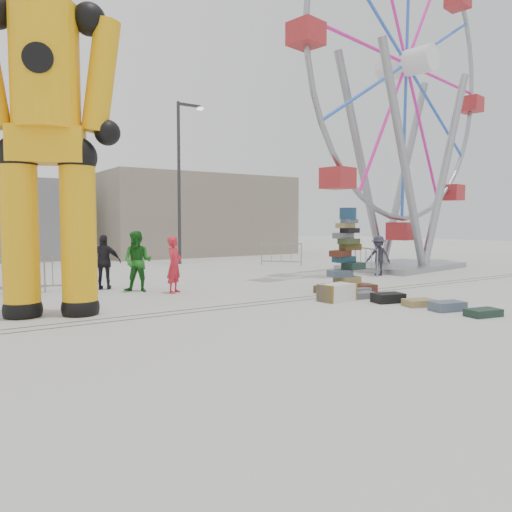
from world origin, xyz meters
TOP-DOWN VIEW (x-y plane):
  - ground at (0.00, 0.00)m, footprint 90.00×90.00m
  - track_line_near at (0.00, 0.60)m, footprint 40.00×0.04m
  - track_line_far at (0.00, 1.00)m, footprint 40.00×0.04m
  - building_right at (7.00, 20.00)m, footprint 12.00×8.00m
  - lamp_post_right at (3.09, 13.00)m, footprint 1.41×0.25m
  - lamp_post_left at (-3.91, 15.00)m, footprint 1.41×0.25m
  - suitcase_tower at (2.76, 0.96)m, footprint 1.77×1.58m
  - crash_test_dummy at (-5.33, 2.00)m, footprint 3.24×1.75m
  - ferris_wheel at (10.22, 5.08)m, footprint 13.59×4.32m
  - steamer_trunk at (1.50, 0.00)m, footprint 1.03×0.66m
  - row_case_0 at (2.25, 0.80)m, footprint 0.86×0.68m
  - row_case_1 at (2.41, 0.00)m, footprint 0.86×0.74m
  - row_case_2 at (2.44, -0.95)m, footprint 0.90×0.70m
  - row_case_3 at (2.65, -1.78)m, footprint 0.87×0.71m
  - row_case_4 at (2.67, -2.57)m, footprint 0.90×0.64m
  - row_case_5 at (2.71, -3.46)m, footprint 0.85×0.60m
  - barricade_dummy_b at (-5.69, 6.16)m, footprint 2.00×0.33m
  - barricade_dummy_c at (-4.93, 6.27)m, footprint 1.95×0.65m
  - barricade_wheel_front at (7.09, 4.30)m, footprint 0.80×1.91m
  - barricade_wheel_back at (6.79, 9.59)m, footprint 1.31×1.64m
  - pedestrian_red at (-1.49, 3.81)m, footprint 0.73×0.71m
  - pedestrian_green at (-2.31, 4.64)m, footprint 1.13×1.12m
  - pedestrian_black at (-2.99, 5.73)m, footprint 1.09×0.81m
  - pedestrian_grey at (7.19, 3.73)m, footprint 0.82×1.12m

SIDE VIEW (x-z plane):
  - ground at x=0.00m, z-range 0.00..0.00m
  - track_line_near at x=0.00m, z-range 0.00..0.01m
  - track_line_far at x=0.00m, z-range 0.00..0.01m
  - row_case_1 at x=2.41m, z-range 0.00..0.17m
  - row_case_5 at x=2.71m, z-range 0.00..0.17m
  - row_case_3 at x=2.65m, z-range 0.00..0.18m
  - row_case_0 at x=2.25m, z-range 0.00..0.19m
  - row_case_4 at x=2.67m, z-range 0.00..0.22m
  - row_case_2 at x=2.44m, z-range 0.00..0.25m
  - steamer_trunk at x=1.50m, z-range 0.00..0.46m
  - barricade_dummy_b at x=-5.69m, z-range 0.00..1.10m
  - barricade_dummy_c at x=-4.93m, z-range 0.00..1.10m
  - barricade_wheel_front at x=7.09m, z-range 0.00..1.10m
  - barricade_wheel_back at x=6.79m, z-range 0.00..1.10m
  - suitcase_tower at x=2.76m, z-range -0.56..1.97m
  - pedestrian_grey at x=7.19m, z-range 0.00..1.56m
  - pedestrian_red at x=-1.49m, z-range 0.00..1.69m
  - pedestrian_black at x=-2.99m, z-range 0.00..1.72m
  - pedestrian_green at x=-2.31m, z-range 0.00..1.84m
  - building_right at x=7.00m, z-range 0.00..5.00m
  - crash_test_dummy at x=-5.33m, z-range 0.22..8.52m
  - lamp_post_right at x=3.09m, z-range 0.48..8.48m
  - lamp_post_left at x=-3.91m, z-range 0.48..8.48m
  - ferris_wheel at x=10.22m, z-range -0.12..15.85m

